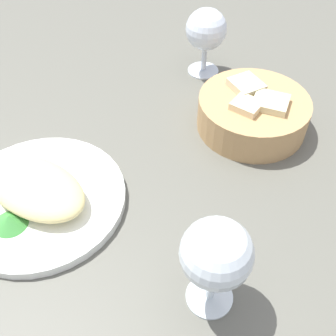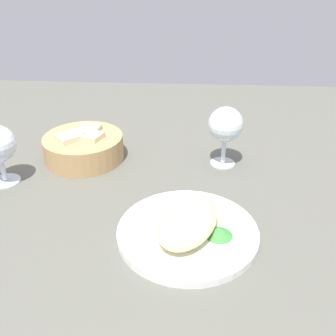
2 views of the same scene
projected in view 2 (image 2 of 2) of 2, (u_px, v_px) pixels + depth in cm
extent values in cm
cube|color=#58584E|center=(122.00, 190.00, 82.21)|extent=(140.00, 140.00, 2.00)
cylinder|color=white|center=(188.00, 232.00, 67.30)|extent=(24.40, 24.40, 1.40)
ellipsoid|color=#E7D58A|center=(188.00, 221.00, 66.02)|extent=(18.22, 13.93, 3.74)
cone|color=#3B8B39|center=(219.00, 232.00, 65.17)|extent=(4.71, 4.71, 1.57)
cylinder|color=tan|center=(84.00, 148.00, 90.71)|extent=(18.28, 18.28, 5.71)
cube|color=beige|center=(89.00, 138.00, 92.15)|extent=(5.90, 5.42, 5.44)
cube|color=beige|center=(70.00, 145.00, 88.39)|extent=(6.94, 6.95, 5.17)
cube|color=beige|center=(94.00, 143.00, 88.69)|extent=(5.44, 5.18, 4.34)
cylinder|color=silver|center=(223.00, 163.00, 89.77)|extent=(5.64, 5.64, 0.60)
cylinder|color=silver|center=(224.00, 151.00, 88.28)|extent=(1.00, 1.00, 5.41)
sphere|color=silver|center=(226.00, 124.00, 85.01)|extent=(7.73, 7.73, 7.73)
cylinder|color=silver|center=(6.00, 180.00, 82.98)|extent=(6.13, 6.13, 0.60)
cylinder|color=silver|center=(3.00, 170.00, 81.69)|extent=(1.00, 1.00, 4.55)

